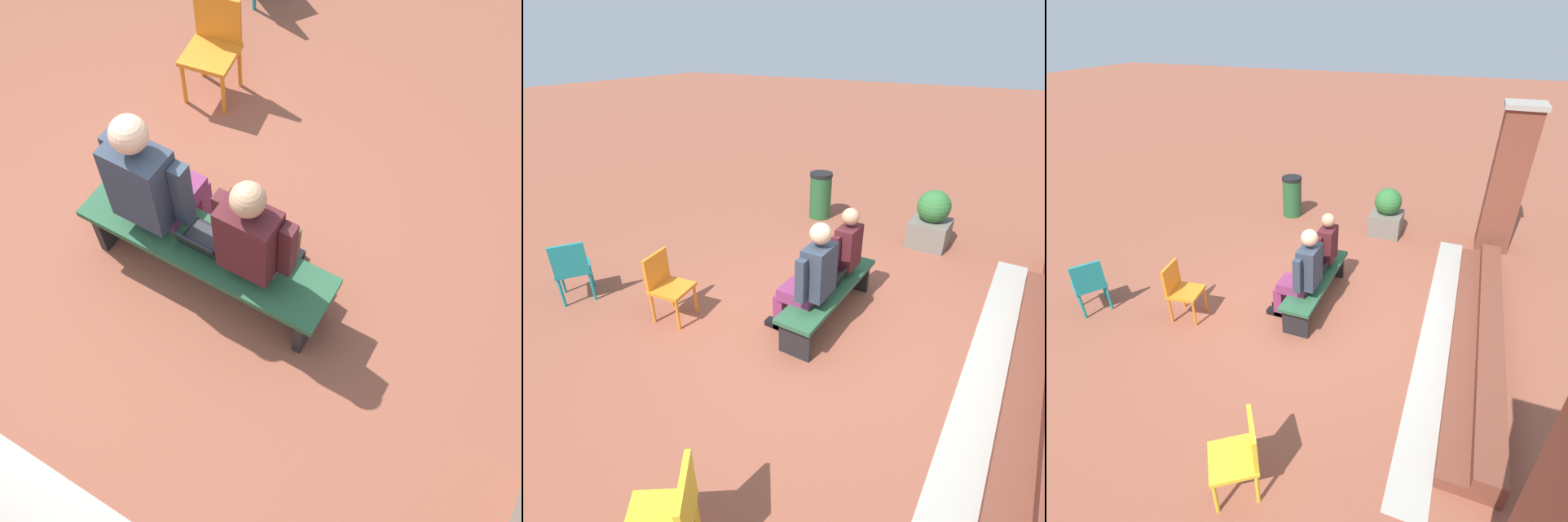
{
  "view_description": "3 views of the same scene",
  "coord_description": "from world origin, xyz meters",
  "views": [
    {
      "loc": [
        -1.7,
        1.59,
        3.79
      ],
      "look_at": [
        -0.8,
        0.05,
        0.87
      ],
      "focal_mm": 42.0,
      "sensor_mm": 36.0,
      "label": 1
    },
    {
      "loc": [
        3.43,
        1.59,
        3.02
      ],
      "look_at": [
        0.14,
        -0.47,
        0.89
      ],
      "focal_mm": 28.0,
      "sensor_mm": 36.0,
      "label": 2
    },
    {
      "loc": [
        4.42,
        1.59,
        3.73
      ],
      "look_at": [
        0.2,
        -0.05,
        1.01
      ],
      "focal_mm": 28.0,
      "sensor_mm": 36.0,
      "label": 3
    }
  ],
  "objects": [
    {
      "name": "ground_plane",
      "position": [
        0.0,
        0.0,
        0.0
      ],
      "size": [
        60.0,
        60.0,
        0.0
      ],
      "primitive_type": "plane",
      "color": "brown"
    },
    {
      "name": "concrete_strip",
      "position": [
        -0.29,
        1.69,
        0.0
      ],
      "size": [
        5.38,
        0.4,
        0.01
      ],
      "primitive_type": "cube",
      "color": "#A8A399",
      "rests_on": "ground"
    },
    {
      "name": "bench",
      "position": [
        -0.29,
        -0.1,
        0.35
      ],
      "size": [
        1.8,
        0.44,
        0.45
      ],
      "color": "#285638",
      "rests_on": "ground"
    },
    {
      "name": "person_student",
      "position": [
        -0.66,
        -0.17,
        0.71
      ],
      "size": [
        0.53,
        0.67,
        1.32
      ],
      "color": "#4C473D",
      "rests_on": "ground"
    },
    {
      "name": "person_adult",
      "position": [
        0.1,
        -0.17,
        0.75
      ],
      "size": [
        0.59,
        0.74,
        1.42
      ],
      "color": "#7F2D5B",
      "rests_on": "ground"
    },
    {
      "name": "laptop",
      "position": [
        -0.3,
        -0.09,
        0.5
      ],
      "size": [
        0.32,
        0.29,
        0.21
      ],
      "color": "black",
      "rests_on": "bench"
    },
    {
      "name": "plastic_chair_foreground",
      "position": [
        0.7,
        -1.77,
        0.48
      ],
      "size": [
        0.48,
        0.48,
        0.84
      ],
      "color": "orange",
      "rests_on": "ground"
    }
  ]
}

